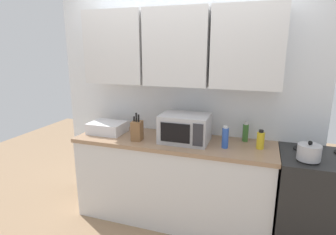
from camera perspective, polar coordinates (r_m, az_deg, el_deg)
wall_back_with_cabinets at (r=2.95m, az=2.55°, el=9.21°), size 2.92×0.38×2.60m
counter_run at (r=3.04m, az=1.05°, el=-12.64°), size 2.05×0.63×0.90m
stove_range at (r=2.97m, az=28.83°, el=-15.23°), size 0.76×0.64×0.91m
kettle at (r=2.61m, az=27.02°, el=-6.38°), size 0.19×0.19×0.17m
microwave at (r=2.78m, az=3.52°, el=-2.21°), size 0.48×0.37×0.28m
dish_rack at (r=3.16m, az=-12.34°, el=-2.03°), size 0.38×0.30×0.12m
knife_block at (r=2.85m, az=-6.38°, el=-2.65°), size 0.11×0.13×0.29m
bottle_green_oil at (r=2.91m, az=15.65°, el=-2.92°), size 0.06×0.06×0.21m
bottle_yellow_mustard at (r=2.74m, az=18.49°, el=-4.43°), size 0.07×0.07×0.18m
bottle_blue_cleaner at (r=2.67m, az=11.69°, el=-4.05°), size 0.06×0.06×0.21m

